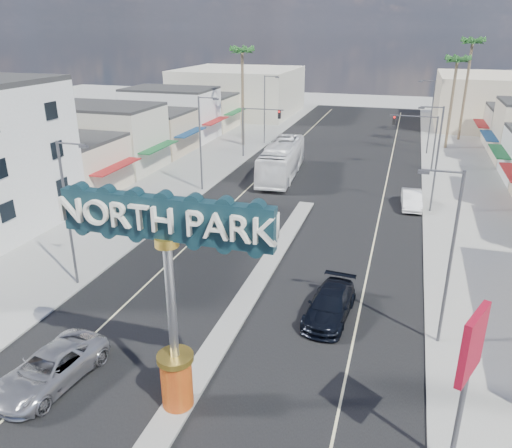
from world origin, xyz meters
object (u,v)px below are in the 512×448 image
Objects in this scene: streetlight_r_mid at (435,154)px; palm_right_far at (472,47)px; traffic_signal_right at (419,132)px; streetlight_l_far at (266,106)px; streetlight_l_mid at (202,139)px; streetlight_r_near at (448,251)px; gateway_sign at (169,282)px; suv_left at (50,369)px; streetlight_l_near at (69,208)px; palm_left_far at (242,56)px; suv_right at (330,305)px; city_bus at (282,160)px; car_parked_right at (412,199)px; palm_right_mid at (457,64)px; traffic_signal_left at (257,123)px; bank_pylon_sign at (471,353)px; streetlight_r_far at (430,113)px.

streetlight_r_mid is 0.64× the size of palm_right_far.
streetlight_l_far reaches higher than traffic_signal_right.
streetlight_l_mid is 28.90m from streetlight_r_near.
gateway_sign reaches higher than suv_left.
streetlight_l_mid is 1.00× the size of streetlight_l_far.
streetlight_l_near is 1.00× the size of streetlight_r_near.
palm_left_far is 2.35× the size of suv_left.
streetlight_r_near is at bearing -3.77° from suv_right.
city_bus is at bearing 154.79° from streetlight_r_mid.
streetlight_l_far and streetlight_r_mid have the same top height.
suv_right is (-5.47, -19.21, -4.29)m from streetlight_r_mid.
city_bus reaches higher than car_parked_right.
city_bus is (6.04, 6.98, -3.26)m from streetlight_l_mid.
streetlight_r_near is 1.00× the size of streetlight_r_mid.
palm_left_far reaches higher than palm_right_mid.
streetlight_r_near reaches higher than suv_left.
traffic_signal_left is 18.37m from traffic_signal_right.
bank_pylon_sign is at bearing -87.84° from traffic_signal_right.
city_bus reaches higher than suv_right.
streetlight_l_far is at bearing 128.88° from car_parked_right.
suv_left is 17.34m from bank_pylon_sign.
streetlight_r_far reaches higher than suv_right.
palm_right_far is at bearing 48.07° from city_bus.
palm_left_far is at bearing 138.77° from bank_pylon_sign.
palm_left_far reaches higher than gateway_sign.
traffic_signal_left is 0.67× the size of streetlight_l_near.
bank_pylon_sign is (1.77, -28.65, 4.15)m from car_parked_right.
palm_left_far reaches higher than traffic_signal_left.
city_bus is (-17.40, -19.02, -8.80)m from palm_right_mid.
streetlight_r_mid is at bearing 0.00° from streetlight_l_mid.
streetlight_r_near reaches higher than traffic_signal_left.
streetlight_r_near reaches higher than city_bus.
streetlight_l_far is 30.32m from streetlight_r_mid.
suv_right is 11.25m from bank_pylon_sign.
suv_left is 1.20× the size of car_parked_right.
streetlight_r_near reaches higher than suv_right.
streetlight_r_near is 46.80m from palm_left_far.
traffic_signal_left is 1.00× the size of traffic_signal_right.
palm_right_mid is 1.91× the size of bank_pylon_sign.
streetlight_r_near is 1.69× the size of suv_right.
streetlight_l_near is at bearing -116.06° from palm_right_far.
palm_right_mid reaches higher than car_parked_right.
streetlight_l_mid is 1.42× the size of bank_pylon_sign.
streetlight_l_near is 28.74m from car_parked_right.
suv_left is (4.37, -8.28, -4.29)m from streetlight_l_near.
gateway_sign is 1.97× the size of car_parked_right.
streetlight_r_near is at bearing 0.00° from streetlight_l_near.
gateway_sign reaches higher than car_parked_right.
palm_left_far reaches higher than streetlight_r_mid.
streetlight_l_far is 1.69× the size of suv_right.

